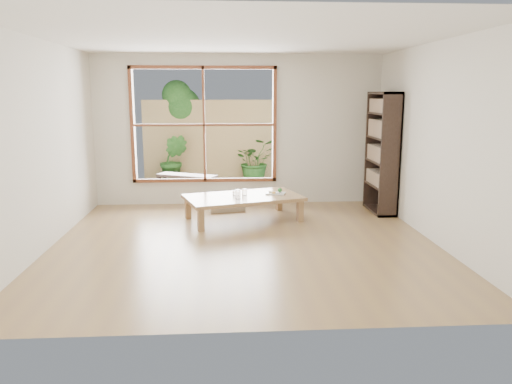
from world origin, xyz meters
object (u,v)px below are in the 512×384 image
bookshelf (382,153)px  food_tray (276,193)px  low_table (243,199)px  garden_bench (187,178)px

bookshelf → food_tray: bookshelf is taller
low_table → bookshelf: 2.42m
bookshelf → garden_bench: (-3.31, 1.59, -0.64)m
food_tray → garden_bench: 2.44m
low_table → food_tray: food_tray is taller
food_tray → garden_bench: bearing=144.0°
low_table → bookshelf: size_ratio=0.99×
garden_bench → food_tray: bearing=-25.9°
food_tray → bookshelf: bearing=24.5°
bookshelf → garden_bench: size_ratio=1.62×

